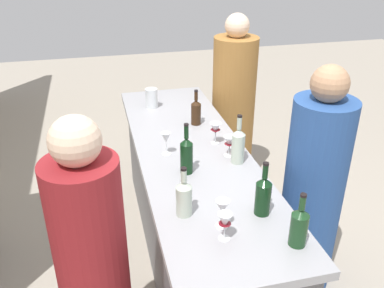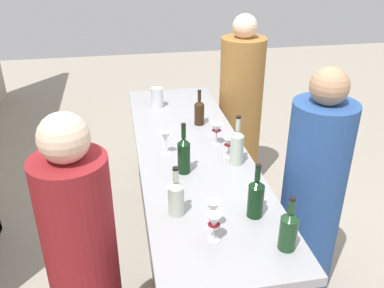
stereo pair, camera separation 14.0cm
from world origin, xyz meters
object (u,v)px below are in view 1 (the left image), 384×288
Objects in this scene: wine_bottle_second_left_dark_green at (263,195)px; wine_bottle_far_right_amber_brown at (196,111)px; person_left_guest at (312,194)px; person_right_guest at (94,276)px; wine_bottle_leftmost_olive_green at (299,226)px; wine_bottle_second_right_dark_green at (186,154)px; wine_glass_far_center at (166,139)px; wine_glass_far_left at (225,222)px; wine_bottle_center_clear_pale at (184,197)px; wine_glass_near_center at (215,129)px; wine_bottle_rightmost_clear_pale at (238,145)px; wine_glass_near_right at (222,208)px; wine_glass_near_left at (229,143)px; water_pitcher at (152,98)px; person_center_guest at (233,111)px.

wine_bottle_second_left_dark_green is 1.10× the size of wine_bottle_far_right_amber_brown.
person_right_guest reaches higher than person_left_guest.
person_left_guest is (0.61, -0.43, -0.29)m from wine_bottle_leftmost_olive_green.
wine_bottle_second_right_dark_green is 0.27m from wine_glass_far_center.
person_left_guest reaches higher than wine_glass_far_left.
person_right_guest reaches higher than wine_bottle_center_clear_pale.
wine_bottle_second_right_dark_green is at bearing 3.18° from wine_glass_far_left.
wine_bottle_center_clear_pale is 0.18× the size of person_right_guest.
wine_glass_near_center is 1.01m from wine_glass_far_left.
person_left_guest reaches higher than wine_bottle_second_left_dark_green.
wine_glass_far_left is 0.94× the size of wine_glass_far_center.
wine_bottle_second_right_dark_green is at bearing 97.87° from wine_bottle_rightmost_clear_pale.
wine_glass_near_right is 0.10× the size of person_right_guest.
wine_bottle_rightmost_clear_pale is at bearing -165.17° from wine_glass_near_left.
water_pitcher is 0.10× the size of person_left_guest.
water_pitcher is at bearing -54.58° from person_left_guest.
wine_bottle_center_clear_pale is at bearing 177.61° from water_pitcher.
person_right_guest is at bearing 122.88° from wine_bottle_rightmost_clear_pale.
wine_bottle_second_right_dark_green reaches higher than wine_glass_near_right.
wine_glass_near_right reaches higher than wine_glass_far_left.
wine_glass_far_center is at bearing -23.61° from person_left_guest.
water_pitcher is (0.42, 0.27, -0.02)m from wine_bottle_far_right_amber_brown.
wine_glass_far_center reaches higher than wine_glass_near_right.
person_left_guest is (0.26, -0.90, -0.29)m from wine_bottle_center_clear_pale.
wine_glass_near_center is 1.05m from person_center_guest.
wine_bottle_center_clear_pale is 0.86× the size of wine_bottle_rightmost_clear_pale.
person_left_guest is 1.00× the size of person_right_guest.
wine_glass_far_center is at bearing 9.09° from wine_glass_near_right.
person_center_guest reaches higher than person_left_guest.
water_pitcher is (1.59, 0.33, -0.03)m from wine_bottle_second_left_dark_green.
person_right_guest is at bearing 106.92° from wine_bottle_center_clear_pale.
wine_glass_near_left is (0.90, 0.04, -0.01)m from wine_bottle_leftmost_olive_green.
wine_bottle_center_clear_pale is 2.03× the size of wine_glass_near_left.
wine_bottle_leftmost_olive_green reaches higher than wine_glass_far_left.
person_right_guest is at bearing 17.90° from person_left_guest.
wine_bottle_leftmost_olive_green is 0.93× the size of wine_bottle_second_left_dark_green.
person_center_guest is at bearing -85.84° from person_left_guest.
wine_glass_near_center is 0.10× the size of person_left_guest.
wine_bottle_leftmost_olive_green is at bearing -179.04° from wine_bottle_rightmost_clear_pale.
wine_glass_far_left is 1.74m from water_pitcher.
wine_bottle_rightmost_clear_pale is (0.05, -0.34, -0.00)m from wine_bottle_second_right_dark_green.
wine_bottle_far_right_amber_brown is 1.76× the size of wine_glass_far_center.
wine_bottle_second_left_dark_green is 0.19× the size of person_right_guest.
wine_glass_near_left is (0.64, -0.03, -0.02)m from wine_bottle_second_left_dark_green.
wine_glass_near_right is at bearing 159.13° from wine_glass_near_left.
wine_bottle_leftmost_olive_green is 0.80m from person_left_guest.
wine_bottle_rightmost_clear_pale is at bearing 55.67° from person_right_guest.
person_right_guest is (-0.70, 0.91, -0.27)m from wine_glass_near_left.
wine_bottle_rightmost_clear_pale is 2.08× the size of wine_glass_far_center.
wine_bottle_rightmost_clear_pale is 1.18× the size of wine_bottle_far_right_amber_brown.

